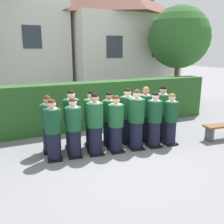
% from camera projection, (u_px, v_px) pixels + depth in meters
% --- Properties ---
extents(ground_plane, '(60.00, 60.00, 0.00)m').
position_uv_depth(ground_plane, '(116.00, 151.00, 6.80)').
color(ground_plane, slate).
extents(student_front_row_0, '(0.43, 0.50, 1.57)m').
position_uv_depth(student_front_row_0, '(53.00, 131.00, 6.09)').
color(student_front_row_0, black).
rests_on(student_front_row_0, ground).
extents(student_front_row_1, '(0.43, 0.50, 1.57)m').
position_uv_depth(student_front_row_1, '(74.00, 129.00, 6.27)').
color(student_front_row_1, black).
rests_on(student_front_row_1, ground).
extents(student_front_row_2, '(0.43, 0.51, 1.66)m').
position_uv_depth(student_front_row_2, '(95.00, 125.00, 6.43)').
color(student_front_row_2, black).
rests_on(student_front_row_2, ground).
extents(student_front_row_3, '(0.41, 0.51, 1.57)m').
position_uv_depth(student_front_row_3, '(116.00, 125.00, 6.59)').
color(student_front_row_3, black).
rests_on(student_front_row_3, ground).
extents(student_front_row_4, '(0.45, 0.56, 1.70)m').
position_uv_depth(student_front_row_4, '(136.00, 121.00, 6.79)').
color(student_front_row_4, black).
rests_on(student_front_row_4, ground).
extents(student_front_row_5, '(0.43, 0.53, 1.60)m').
position_uv_depth(student_front_row_5, '(154.00, 121.00, 6.95)').
color(student_front_row_5, black).
rests_on(student_front_row_5, ground).
extents(student_front_row_6, '(0.40, 0.49, 1.53)m').
position_uv_depth(student_front_row_6, '(171.00, 120.00, 7.12)').
color(student_front_row_6, black).
rests_on(student_front_row_6, ground).
extents(student_rear_row_0, '(0.42, 0.52, 1.58)m').
position_uv_depth(student_rear_row_0, '(49.00, 126.00, 6.55)').
color(student_rear_row_0, black).
rests_on(student_rear_row_0, ground).
extents(student_rear_row_1, '(0.44, 0.52, 1.69)m').
position_uv_depth(student_rear_row_1, '(72.00, 121.00, 6.75)').
color(student_rear_row_1, black).
rests_on(student_rear_row_1, ground).
extents(student_rear_row_2, '(0.43, 0.51, 1.65)m').
position_uv_depth(student_rear_row_2, '(92.00, 120.00, 6.92)').
color(student_rear_row_2, black).
rests_on(student_rear_row_2, ground).
extents(student_rear_row_3, '(0.41, 0.46, 1.58)m').
position_uv_depth(student_rear_row_3, '(109.00, 120.00, 7.10)').
color(student_rear_row_3, black).
rests_on(student_rear_row_3, ground).
extents(student_rear_row_4, '(0.43, 0.53, 1.66)m').
position_uv_depth(student_rear_row_4, '(127.00, 117.00, 7.25)').
color(student_rear_row_4, black).
rests_on(student_rear_row_4, ground).
extents(student_rear_row_5, '(0.44, 0.53, 1.67)m').
position_uv_depth(student_rear_row_5, '(145.00, 115.00, 7.43)').
color(student_rear_row_5, black).
rests_on(student_rear_row_5, ground).
extents(student_rear_row_6, '(0.44, 0.53, 1.67)m').
position_uv_depth(student_rear_row_6, '(162.00, 114.00, 7.61)').
color(student_rear_row_6, black).
rests_on(student_rear_row_6, ground).
extents(hedge, '(9.83, 0.70, 1.64)m').
position_uv_depth(hedge, '(88.00, 105.00, 8.68)').
color(hedge, '#285623').
rests_on(hedge, ground).
extents(school_building_annex, '(6.47, 3.77, 6.49)m').
position_uv_depth(school_building_annex, '(123.00, 40.00, 14.51)').
color(school_building_annex, silver).
rests_on(school_building_annex, ground).
extents(oak_tree_right, '(3.06, 3.06, 4.88)m').
position_uv_depth(oak_tree_right, '(179.00, 38.00, 12.18)').
color(oak_tree_right, brown).
rests_on(oak_tree_right, ground).
extents(wooden_bench, '(1.43, 0.51, 0.48)m').
position_uv_depth(wooden_bench, '(224.00, 128.00, 7.63)').
color(wooden_bench, brown).
rests_on(wooden_bench, ground).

